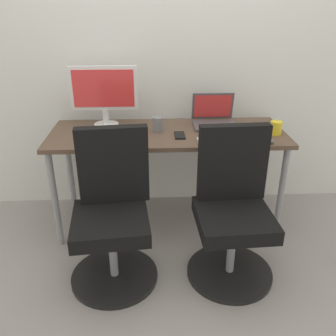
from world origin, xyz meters
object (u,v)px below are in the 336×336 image
object	(u,v)px
office_chair_left	(112,215)
desktop_monitor	(104,92)
coffee_mug	(276,128)
open_laptop	(214,118)
office_chair_right	(232,212)

from	to	relation	value
office_chair_left	desktop_monitor	bearing A→B (deg)	97.00
office_chair_left	coffee_mug	bearing A→B (deg)	23.86
office_chair_left	open_laptop	world-z (taller)	open_laptop
office_chair_right	coffee_mug	size ratio (longest dim) A/B	10.22
office_chair_left	office_chair_right	size ratio (longest dim) A/B	1.00
coffee_mug	open_laptop	bearing A→B (deg)	150.29
office_chair_right	open_laptop	xyz separation A→B (m)	(-0.02, 0.72, 0.38)
open_laptop	coffee_mug	world-z (taller)	open_laptop
office_chair_left	office_chair_right	world-z (taller)	same
coffee_mug	desktop_monitor	bearing A→B (deg)	168.16
office_chair_left	coffee_mug	size ratio (longest dim) A/B	10.22
desktop_monitor	coffee_mug	distance (m)	1.24
office_chair_left	desktop_monitor	distance (m)	0.94
office_chair_left	open_laptop	xyz separation A→B (m)	(0.71, 0.72, 0.38)
office_chair_right	coffee_mug	bearing A→B (deg)	52.20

